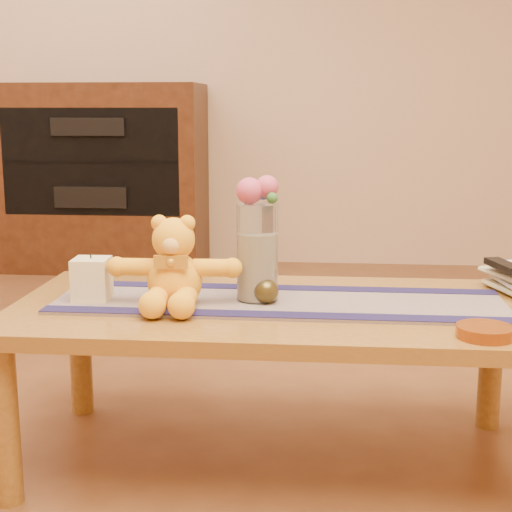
# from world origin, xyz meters

# --- Properties ---
(floor) EXTENTS (5.50, 5.50, 0.00)m
(floor) POSITION_xyz_m (0.00, 0.00, 0.00)
(floor) COLOR brown
(floor) RESTS_ON ground
(wall_back) EXTENTS (5.50, 0.00, 5.50)m
(wall_back) POSITION_xyz_m (0.00, 2.75, 1.35)
(wall_back) COLOR tan
(wall_back) RESTS_ON floor
(coffee_table_top) EXTENTS (1.40, 0.70, 0.04)m
(coffee_table_top) POSITION_xyz_m (0.00, 0.00, 0.43)
(coffee_table_top) COLOR brown
(coffee_table_top) RESTS_ON floor
(table_leg_fl) EXTENTS (0.07, 0.07, 0.41)m
(table_leg_fl) POSITION_xyz_m (-0.64, -0.29, 0.21)
(table_leg_fl) COLOR brown
(table_leg_fl) RESTS_ON floor
(table_leg_bl) EXTENTS (0.07, 0.07, 0.41)m
(table_leg_bl) POSITION_xyz_m (-0.64, 0.29, 0.21)
(table_leg_bl) COLOR brown
(table_leg_bl) RESTS_ON floor
(table_leg_br) EXTENTS (0.07, 0.07, 0.41)m
(table_leg_br) POSITION_xyz_m (0.64, 0.29, 0.21)
(table_leg_br) COLOR brown
(table_leg_br) RESTS_ON floor
(persian_runner) EXTENTS (1.20, 0.36, 0.01)m
(persian_runner) POSITION_xyz_m (0.01, 0.01, 0.45)
(persian_runner) COLOR #1A2049
(persian_runner) RESTS_ON coffee_table_top
(runner_border_near) EXTENTS (1.20, 0.07, 0.00)m
(runner_border_near) POSITION_xyz_m (0.01, -0.14, 0.46)
(runner_border_near) COLOR #191541
(runner_border_near) RESTS_ON persian_runner
(runner_border_far) EXTENTS (1.20, 0.07, 0.00)m
(runner_border_far) POSITION_xyz_m (0.01, 0.15, 0.46)
(runner_border_far) COLOR #191541
(runner_border_far) RESTS_ON persian_runner
(teddy_bear) EXTENTS (0.34, 0.28, 0.22)m
(teddy_bear) POSITION_xyz_m (-0.26, -0.05, 0.57)
(teddy_bear) COLOR yellow
(teddy_bear) RESTS_ON persian_runner
(pillar_candle) EXTENTS (0.10, 0.10, 0.11)m
(pillar_candle) POSITION_xyz_m (-0.49, -0.03, 0.51)
(pillar_candle) COLOR beige
(pillar_candle) RESTS_ON persian_runner
(candle_wick) EXTENTS (0.00, 0.00, 0.01)m
(candle_wick) POSITION_xyz_m (-0.49, -0.03, 0.58)
(candle_wick) COLOR black
(candle_wick) RESTS_ON pillar_candle
(glass_vase) EXTENTS (0.11, 0.11, 0.26)m
(glass_vase) POSITION_xyz_m (-0.05, 0.01, 0.59)
(glass_vase) COLOR silver
(glass_vase) RESTS_ON persian_runner
(potpourri_fill) EXTENTS (0.09, 0.09, 0.18)m
(potpourri_fill) POSITION_xyz_m (-0.05, 0.01, 0.55)
(potpourri_fill) COLOR beige
(potpourri_fill) RESTS_ON glass_vase
(rose_left) EXTENTS (0.07, 0.07, 0.07)m
(rose_left) POSITION_xyz_m (-0.07, 0.00, 0.75)
(rose_left) COLOR #C44569
(rose_left) RESTS_ON glass_vase
(rose_right) EXTENTS (0.06, 0.06, 0.06)m
(rose_right) POSITION_xyz_m (-0.02, 0.02, 0.76)
(rose_right) COLOR #C44569
(rose_right) RESTS_ON glass_vase
(blue_flower_back) EXTENTS (0.04, 0.04, 0.04)m
(blue_flower_back) POSITION_xyz_m (-0.04, 0.05, 0.75)
(blue_flower_back) COLOR #5466B7
(blue_flower_back) RESTS_ON glass_vase
(blue_flower_side) EXTENTS (0.04, 0.04, 0.04)m
(blue_flower_side) POSITION_xyz_m (-0.08, 0.03, 0.74)
(blue_flower_side) COLOR #5466B7
(blue_flower_side) RESTS_ON glass_vase
(leaf_sprig) EXTENTS (0.03, 0.03, 0.03)m
(leaf_sprig) POSITION_xyz_m (-0.01, -0.01, 0.74)
(leaf_sprig) COLOR #33662D
(leaf_sprig) RESTS_ON glass_vase
(bronze_ball) EXTENTS (0.07, 0.07, 0.07)m
(bronze_ball) POSITION_xyz_m (-0.02, -0.02, 0.49)
(bronze_ball) COLOR #443816
(bronze_ball) RESTS_ON persian_runner
(book_bottom) EXTENTS (0.23, 0.26, 0.02)m
(book_bottom) POSITION_xyz_m (0.63, 0.16, 0.46)
(book_bottom) COLOR beige
(book_bottom) RESTS_ON coffee_table_top
(book_lower) EXTENTS (0.20, 0.25, 0.02)m
(book_lower) POSITION_xyz_m (0.63, 0.16, 0.48)
(book_lower) COLOR beige
(book_lower) RESTS_ON book_bottom
(book_upper) EXTENTS (0.23, 0.27, 0.02)m
(book_upper) POSITION_xyz_m (0.62, 0.16, 0.50)
(book_upper) COLOR beige
(book_upper) RESTS_ON book_lower
(book_top) EXTENTS (0.21, 0.25, 0.02)m
(book_top) POSITION_xyz_m (0.63, 0.16, 0.52)
(book_top) COLOR beige
(book_top) RESTS_ON book_upper
(tv_remote) EXTENTS (0.08, 0.17, 0.02)m
(tv_remote) POSITION_xyz_m (0.63, 0.15, 0.54)
(tv_remote) COLOR black
(tv_remote) RESTS_ON book_top
(amber_dish) EXTENTS (0.15, 0.15, 0.03)m
(amber_dish) POSITION_xyz_m (0.50, -0.26, 0.46)
(amber_dish) COLOR #BF5914
(amber_dish) RESTS_ON coffee_table_top
(media_cabinet) EXTENTS (1.20, 0.50, 1.10)m
(media_cabinet) POSITION_xyz_m (-1.20, 2.48, 0.55)
(media_cabinet) COLOR black
(media_cabinet) RESTS_ON floor
(cabinet_cavity) EXTENTS (1.02, 0.03, 0.61)m
(cabinet_cavity) POSITION_xyz_m (-1.20, 2.25, 0.66)
(cabinet_cavity) COLOR black
(cabinet_cavity) RESTS_ON media_cabinet
(cabinet_shelf) EXTENTS (1.02, 0.20, 0.02)m
(cabinet_shelf) POSITION_xyz_m (-1.20, 2.33, 0.66)
(cabinet_shelf) COLOR black
(cabinet_shelf) RESTS_ON media_cabinet
(stereo_upper) EXTENTS (0.42, 0.28, 0.10)m
(stereo_upper) POSITION_xyz_m (-1.20, 2.35, 0.86)
(stereo_upper) COLOR black
(stereo_upper) RESTS_ON media_cabinet
(stereo_lower) EXTENTS (0.42, 0.28, 0.12)m
(stereo_lower) POSITION_xyz_m (-1.20, 2.35, 0.46)
(stereo_lower) COLOR black
(stereo_lower) RESTS_ON media_cabinet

